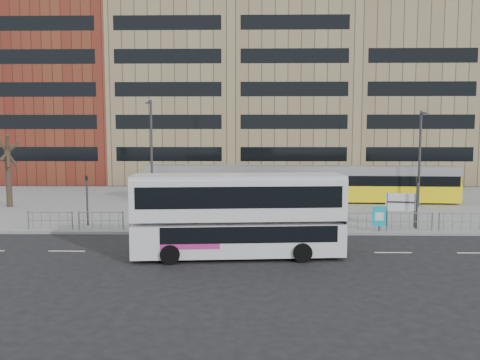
{
  "coord_description": "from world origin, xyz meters",
  "views": [
    {
      "loc": [
        -1.04,
        -26.4,
        5.67
      ],
      "look_at": [
        -1.64,
        6.0,
        2.59
      ],
      "focal_mm": 35.0,
      "sensor_mm": 36.0,
      "label": 1
    }
  ],
  "objects_px": {
    "double_decker_bus": "(238,213)",
    "pedestrian": "(188,201)",
    "tram": "(299,184)",
    "lamp_post_east": "(420,154)",
    "lamp_post_west": "(151,148)",
    "station_sign": "(401,204)",
    "traffic_light_east": "(417,196)",
    "traffic_light_west": "(87,193)",
    "bare_tree": "(6,133)",
    "ad_panel": "(379,217)"
  },
  "relations": [
    {
      "from": "traffic_light_west",
      "to": "lamp_post_west",
      "type": "relative_size",
      "value": 0.37
    },
    {
      "from": "ad_panel",
      "to": "lamp_post_west",
      "type": "bearing_deg",
      "value": 149.34
    },
    {
      "from": "traffic_light_east",
      "to": "pedestrian",
      "type": "bearing_deg",
      "value": 164.0
    },
    {
      "from": "tram",
      "to": "bare_tree",
      "type": "height_order",
      "value": "bare_tree"
    },
    {
      "from": "double_decker_bus",
      "to": "station_sign",
      "type": "xyz_separation_m",
      "value": [
        9.69,
        6.67,
        -0.53
      ]
    },
    {
      "from": "ad_panel",
      "to": "lamp_post_east",
      "type": "relative_size",
      "value": 0.2
    },
    {
      "from": "ad_panel",
      "to": "lamp_post_east",
      "type": "height_order",
      "value": "lamp_post_east"
    },
    {
      "from": "bare_tree",
      "to": "traffic_light_east",
      "type": "bearing_deg",
      "value": -15.76
    },
    {
      "from": "double_decker_bus",
      "to": "bare_tree",
      "type": "xyz_separation_m",
      "value": [
        -18.13,
        14.2,
        3.75
      ]
    },
    {
      "from": "traffic_light_west",
      "to": "ad_panel",
      "type": "bearing_deg",
      "value": -11.53
    },
    {
      "from": "ad_panel",
      "to": "lamp_post_west",
      "type": "xyz_separation_m",
      "value": [
        -15.2,
        9.87,
        3.68
      ]
    },
    {
      "from": "lamp_post_west",
      "to": "bare_tree",
      "type": "relative_size",
      "value": 1.08
    },
    {
      "from": "pedestrian",
      "to": "traffic_light_east",
      "type": "height_order",
      "value": "traffic_light_east"
    },
    {
      "from": "traffic_light_west",
      "to": "traffic_light_east",
      "type": "bearing_deg",
      "value": -8.57
    },
    {
      "from": "pedestrian",
      "to": "traffic_light_west",
      "type": "bearing_deg",
      "value": 149.15
    },
    {
      "from": "pedestrian",
      "to": "lamp_post_east",
      "type": "distance_m",
      "value": 18.08
    },
    {
      "from": "double_decker_bus",
      "to": "station_sign",
      "type": "distance_m",
      "value": 11.78
    },
    {
      "from": "tram",
      "to": "bare_tree",
      "type": "distance_m",
      "value": 23.46
    },
    {
      "from": "tram",
      "to": "station_sign",
      "type": "xyz_separation_m",
      "value": [
        4.97,
        -10.84,
        -0.1
      ]
    },
    {
      "from": "double_decker_bus",
      "to": "station_sign",
      "type": "bearing_deg",
      "value": 30.06
    },
    {
      "from": "lamp_post_west",
      "to": "station_sign",
      "type": "bearing_deg",
      "value": -26.77
    },
    {
      "from": "station_sign",
      "to": "traffic_light_east",
      "type": "height_order",
      "value": "traffic_light_east"
    },
    {
      "from": "traffic_light_east",
      "to": "bare_tree",
      "type": "distance_m",
      "value": 29.93
    },
    {
      "from": "double_decker_bus",
      "to": "pedestrian",
      "type": "relative_size",
      "value": 6.1
    },
    {
      "from": "tram",
      "to": "lamp_post_west",
      "type": "bearing_deg",
      "value": -166.02
    },
    {
      "from": "double_decker_bus",
      "to": "tram",
      "type": "relative_size",
      "value": 0.38
    },
    {
      "from": "lamp_post_west",
      "to": "pedestrian",
      "type": "bearing_deg",
      "value": -43.29
    },
    {
      "from": "station_sign",
      "to": "pedestrian",
      "type": "distance_m",
      "value": 14.67
    },
    {
      "from": "tram",
      "to": "ad_panel",
      "type": "xyz_separation_m",
      "value": [
        3.31,
        -12.21,
        -0.67
      ]
    },
    {
      "from": "station_sign",
      "to": "ad_panel",
      "type": "xyz_separation_m",
      "value": [
        -1.67,
        -1.36,
        -0.57
      ]
    },
    {
      "from": "traffic_light_east",
      "to": "lamp_post_east",
      "type": "height_order",
      "value": "lamp_post_east"
    },
    {
      "from": "station_sign",
      "to": "pedestrian",
      "type": "relative_size",
      "value": 1.27
    },
    {
      "from": "traffic_light_east",
      "to": "lamp_post_east",
      "type": "xyz_separation_m",
      "value": [
        3.21,
        8.58,
        2.1
      ]
    },
    {
      "from": "tram",
      "to": "lamp_post_east",
      "type": "relative_size",
      "value": 3.47
    },
    {
      "from": "tram",
      "to": "bare_tree",
      "type": "bearing_deg",
      "value": -168.85
    },
    {
      "from": "ad_panel",
      "to": "lamp_post_east",
      "type": "xyz_separation_m",
      "value": [
        5.65,
        9.4,
        3.23
      ]
    },
    {
      "from": "station_sign",
      "to": "double_decker_bus",
      "type": "bearing_deg",
      "value": -134.01
    },
    {
      "from": "tram",
      "to": "station_sign",
      "type": "distance_m",
      "value": 11.93
    },
    {
      "from": "traffic_light_west",
      "to": "bare_tree",
      "type": "distance_m",
      "value": 11.95
    },
    {
      "from": "pedestrian",
      "to": "lamp_post_east",
      "type": "bearing_deg",
      "value": -65.97
    },
    {
      "from": "ad_panel",
      "to": "bare_tree",
      "type": "distance_m",
      "value": 28.04
    },
    {
      "from": "tram",
      "to": "pedestrian",
      "type": "xyz_separation_m",
      "value": [
        -8.64,
        -5.4,
        -0.71
      ]
    },
    {
      "from": "lamp_post_west",
      "to": "lamp_post_east",
      "type": "height_order",
      "value": "lamp_post_west"
    },
    {
      "from": "station_sign",
      "to": "pedestrian",
      "type": "height_order",
      "value": "station_sign"
    },
    {
      "from": "tram",
      "to": "lamp_post_west",
      "type": "xyz_separation_m",
      "value": [
        -11.9,
        -2.33,
        3.01
      ]
    },
    {
      "from": "double_decker_bus",
      "to": "traffic_light_west",
      "type": "xyz_separation_m",
      "value": [
        -9.47,
        6.85,
        0.03
      ]
    },
    {
      "from": "station_sign",
      "to": "traffic_light_east",
      "type": "bearing_deg",
      "value": -23.72
    },
    {
      "from": "pedestrian",
      "to": "traffic_light_east",
      "type": "distance_m",
      "value": 15.62
    },
    {
      "from": "bare_tree",
      "to": "traffic_light_west",
      "type": "bearing_deg",
      "value": -40.34
    },
    {
      "from": "pedestrian",
      "to": "traffic_light_west",
      "type": "xyz_separation_m",
      "value": [
        -5.55,
        -5.27,
        1.17
      ]
    }
  ]
}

